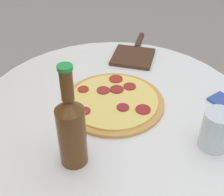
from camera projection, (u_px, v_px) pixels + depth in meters
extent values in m
cylinder|color=silver|center=(113.00, 189.00, 1.14)|extent=(0.10, 0.10, 0.73)
cylinder|color=silver|center=(114.00, 109.00, 0.91)|extent=(0.81, 0.81, 0.02)
cylinder|color=#C68E47|center=(112.00, 102.00, 0.91)|extent=(0.30, 0.30, 0.01)
cylinder|color=#EACC60|center=(112.00, 100.00, 0.91)|extent=(0.26, 0.26, 0.01)
cylinder|color=maroon|center=(130.00, 86.00, 0.95)|extent=(0.04, 0.04, 0.00)
cylinder|color=maroon|center=(143.00, 109.00, 0.87)|extent=(0.04, 0.04, 0.00)
cylinder|color=maroon|center=(83.00, 89.00, 0.94)|extent=(0.03, 0.03, 0.00)
cylinder|color=maroon|center=(116.00, 79.00, 0.99)|extent=(0.04, 0.04, 0.00)
cylinder|color=maroon|center=(103.00, 90.00, 0.94)|extent=(0.04, 0.04, 0.00)
cylinder|color=maroon|center=(117.00, 89.00, 0.94)|extent=(0.04, 0.04, 0.00)
cylinder|color=maroon|center=(123.00, 107.00, 0.87)|extent=(0.04, 0.04, 0.00)
cylinder|color=maroon|center=(85.00, 111.00, 0.86)|extent=(0.03, 0.03, 0.00)
cylinder|color=#563314|center=(72.00, 136.00, 0.70)|extent=(0.06, 0.06, 0.15)
cone|color=#563314|center=(69.00, 105.00, 0.64)|extent=(0.06, 0.06, 0.03)
cylinder|color=#563314|center=(67.00, 85.00, 0.61)|extent=(0.03, 0.03, 0.07)
cylinder|color=#1E8438|center=(65.00, 67.00, 0.59)|extent=(0.03, 0.03, 0.01)
cube|color=#422819|center=(133.00, 57.00, 1.12)|extent=(0.18, 0.18, 0.01)
cylinder|color=#422819|center=(139.00, 41.00, 1.22)|extent=(0.11, 0.05, 0.02)
cylinder|color=silver|center=(216.00, 130.00, 0.75)|extent=(0.07, 0.07, 0.10)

